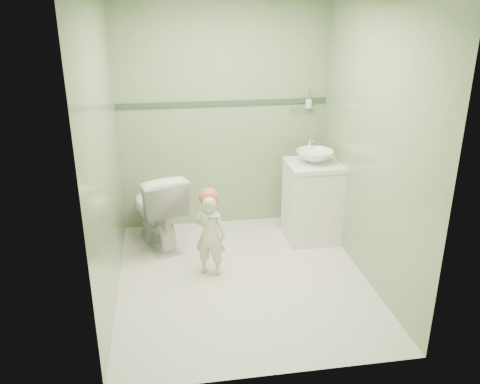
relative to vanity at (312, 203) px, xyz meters
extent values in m
plane|color=white|center=(-0.84, -0.70, -0.40)|extent=(2.50, 2.50, 0.00)
cube|color=#7FA172|center=(-0.84, 0.55, 0.80)|extent=(2.20, 0.04, 2.40)
cube|color=#7FA172|center=(-0.84, -1.95, 0.80)|extent=(2.20, 0.04, 2.40)
cube|color=#7FA172|center=(-1.94, -0.70, 0.80)|extent=(0.04, 2.50, 2.40)
cube|color=#7FA172|center=(0.26, -0.70, 0.80)|extent=(0.04, 2.50, 2.40)
cube|color=#314D3A|center=(-0.84, 0.54, 0.95)|extent=(2.20, 0.02, 0.05)
cube|color=white|center=(0.00, 0.00, 0.00)|extent=(0.52, 0.50, 0.80)
cube|color=white|center=(0.00, 0.00, 0.41)|extent=(0.54, 0.52, 0.04)
imported|color=white|center=(0.00, 0.00, 0.49)|extent=(0.37, 0.37, 0.13)
cylinder|color=silver|center=(0.00, 0.20, 0.55)|extent=(0.03, 0.03, 0.18)
cylinder|color=silver|center=(0.00, 0.15, 0.63)|extent=(0.02, 0.12, 0.02)
cylinder|color=silver|center=(0.00, 0.50, 0.88)|extent=(0.26, 0.02, 0.02)
cylinder|color=silver|center=(0.06, 0.48, 0.93)|extent=(0.07, 0.07, 0.09)
cylinder|color=blue|center=(0.05, 0.47, 1.00)|extent=(0.01, 0.01, 0.17)
cylinder|color=#995BC3|center=(0.06, 0.47, 1.00)|extent=(0.01, 0.01, 0.17)
cylinder|color=#E05E42|center=(0.07, 0.49, 1.00)|extent=(0.01, 0.01, 0.17)
imported|color=white|center=(-1.58, 0.10, 0.00)|extent=(0.67, 0.88, 0.79)
imported|color=beige|center=(-1.11, -0.56, -0.01)|extent=(0.33, 0.28, 0.78)
sphere|color=#B65E3B|center=(-1.11, -0.53, 0.34)|extent=(0.17, 0.17, 0.17)
cylinder|color=#0E8358|center=(-1.09, -0.71, 0.22)|extent=(0.11, 0.11, 0.06)
cube|color=white|center=(-1.13, -0.64, 0.26)|extent=(0.03, 0.03, 0.02)
camera|label=1|loc=(-1.48, -4.52, 1.95)|focal=36.94mm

